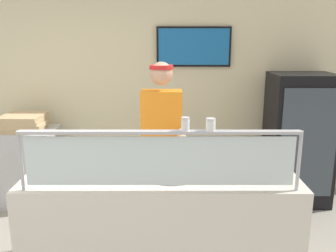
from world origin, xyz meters
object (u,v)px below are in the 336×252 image
object	(u,v)px
pizza_server	(177,171)
pizza_box_stack	(25,122)
drink_fridge	(299,139)
parmesan_shaker	(186,125)
worker_figure	(163,142)
pepper_flake_shaker	(211,125)
pizza_tray	(173,173)

from	to	relation	value
pizza_server	pizza_box_stack	xyz separation A→B (m)	(-1.76, 1.55, 0.02)
pizza_server	drink_fridge	world-z (taller)	drink_fridge
parmesan_shaker	pizza_box_stack	distance (m)	2.59
worker_figure	pizza_box_stack	bearing A→B (deg)	152.74
worker_figure	drink_fridge	size ratio (longest dim) A/B	1.12
pizza_server	drink_fridge	xyz separation A→B (m)	(1.50, 1.59, -0.20)
pepper_flake_shaker	parmesan_shaker	bearing A→B (deg)	180.00
pizza_tray	pizza_server	bearing A→B (deg)	-31.73
pizza_server	worker_figure	bearing A→B (deg)	83.43
pizza_server	drink_fridge	size ratio (longest dim) A/B	0.18
pizza_tray	pizza_box_stack	world-z (taller)	pizza_box_stack
parmesan_shaker	worker_figure	size ratio (longest dim) A/B	0.05
pizza_tray	worker_figure	world-z (taller)	worker_figure
pepper_flake_shaker	worker_figure	world-z (taller)	worker_figure
pizza_server	worker_figure	xyz separation A→B (m)	(-0.12, 0.71, 0.02)
parmesan_shaker	worker_figure	distance (m)	1.06
pizza_tray	pizza_box_stack	bearing A→B (deg)	138.45
pepper_flake_shaker	pizza_box_stack	size ratio (longest dim) A/B	0.17
parmesan_shaker	drink_fridge	world-z (taller)	drink_fridge
parmesan_shaker	worker_figure	world-z (taller)	worker_figure
worker_figure	drink_fridge	world-z (taller)	worker_figure
pizza_server	pepper_flake_shaker	bearing A→B (deg)	-67.11
pizza_server	drink_fridge	distance (m)	2.20
parmesan_shaker	drink_fridge	distance (m)	2.44
worker_figure	pizza_box_stack	xyz separation A→B (m)	(-1.63, 0.84, -0.00)
drink_fridge	pepper_flake_shaker	bearing A→B (deg)	-124.73
pizza_box_stack	drink_fridge	bearing A→B (deg)	0.77
pizza_box_stack	pizza_server	bearing A→B (deg)	-41.39
pepper_flake_shaker	drink_fridge	bearing A→B (deg)	55.27
parmesan_shaker	pepper_flake_shaker	size ratio (longest dim) A/B	1.09
pizza_tray	pepper_flake_shaker	bearing A→B (deg)	-48.84
pizza_tray	pepper_flake_shaker	distance (m)	0.58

